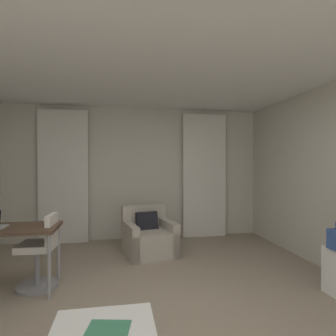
{
  "coord_description": "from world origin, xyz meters",
  "views": [
    {
      "loc": [
        -0.36,
        -2.59,
        1.48
      ],
      "look_at": [
        0.34,
        1.35,
        1.43
      ],
      "focal_mm": 29.84,
      "sensor_mm": 36.0,
      "label": 1
    }
  ],
  "objects": [
    {
      "name": "curtain_right_panel",
      "position": [
        1.38,
        2.9,
        1.25
      ],
      "size": [
        0.9,
        0.06,
        2.5
      ],
      "color": "silver",
      "rests_on": "ground"
    },
    {
      "name": "desk_chair",
      "position": [
        -1.28,
        0.96,
        0.39
      ],
      "size": [
        0.48,
        0.48,
        0.88
      ],
      "color": "gray",
      "rests_on": "ground"
    },
    {
      "name": "armchair",
      "position": [
        0.13,
        1.99,
        0.27
      ],
      "size": [
        0.9,
        0.93,
        0.77
      ],
      "color": "#B2A899",
      "rests_on": "ground"
    },
    {
      "name": "ceiling",
      "position": [
        0.0,
        0.0,
        2.63
      ],
      "size": [
        5.12,
        6.12,
        0.06
      ],
      "primitive_type": "cube",
      "color": "white",
      "rests_on": "wall_left"
    },
    {
      "name": "ground_plane",
      "position": [
        0.0,
        0.0,
        0.0
      ],
      "size": [
        12.0,
        12.0,
        0.0
      ],
      "primitive_type": "plane",
      "color": "gray"
    },
    {
      "name": "wall_window",
      "position": [
        0.0,
        3.03,
        1.3
      ],
      "size": [
        5.12,
        0.06,
        2.6
      ],
      "color": "beige",
      "rests_on": "ground"
    },
    {
      "name": "magazine_open",
      "position": [
        -0.43,
        -0.7,
        0.39
      ],
      "size": [
        0.31,
        0.25,
        0.01
      ],
      "color": "#387F5B",
      "rests_on": "coffee_table"
    },
    {
      "name": "curtain_left_panel",
      "position": [
        -1.38,
        2.9,
        1.25
      ],
      "size": [
        0.9,
        0.06,
        2.5
      ],
      "color": "silver",
      "rests_on": "ground"
    }
  ]
}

